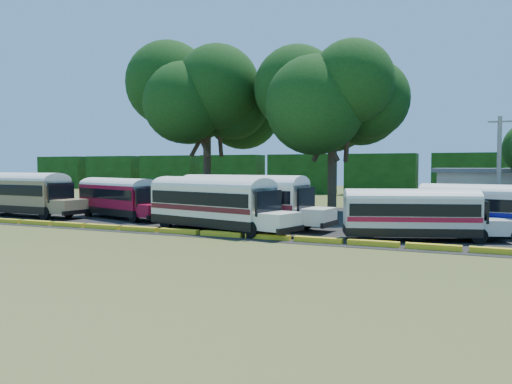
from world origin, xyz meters
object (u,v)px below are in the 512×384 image
at_px(tree_west, 207,93).
at_px(bus_beige, 22,191).
at_px(bus_cream_west, 214,201).
at_px(bus_red, 119,195).
at_px(bus_white_red, 414,211).

bearing_deg(tree_west, bus_beige, -123.63).
relative_size(bus_cream_west, tree_west, 0.69).
bearing_deg(bus_beige, bus_red, 16.22).
distance_m(bus_red, tree_west, 15.91).
distance_m(bus_beige, bus_red, 8.76).
distance_m(bus_cream_west, tree_west, 21.44).
bearing_deg(bus_white_red, bus_red, 153.93).
bearing_deg(bus_beige, bus_white_red, 1.34).
height_order(bus_beige, bus_red, bus_beige).
bearing_deg(tree_west, bus_white_red, -35.38).
relative_size(bus_beige, bus_white_red, 1.23).
bearing_deg(bus_red, bus_beige, -147.71).
height_order(bus_beige, tree_west, tree_west).
bearing_deg(tree_west, bus_red, -94.98).
bearing_deg(bus_cream_west, tree_west, 134.93).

